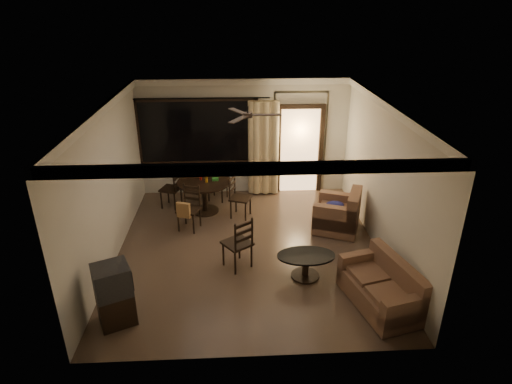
{
  "coord_description": "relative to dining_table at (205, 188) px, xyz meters",
  "views": [
    {
      "loc": [
        -0.24,
        -7.13,
        4.46
      ],
      "look_at": [
        0.15,
        0.2,
        1.12
      ],
      "focal_mm": 30.0,
      "sensor_mm": 36.0,
      "label": 1
    }
  ],
  "objects": [
    {
      "name": "ground",
      "position": [
        0.92,
        -1.66,
        -0.59
      ],
      "size": [
        5.5,
        5.5,
        0.0
      ],
      "primitive_type": "plane",
      "color": "#7F6651",
      "rests_on": "ground"
    },
    {
      "name": "dining_chair_west",
      "position": [
        -0.79,
        0.28,
        -0.31
      ],
      "size": [
        0.54,
        0.54,
        0.95
      ],
      "rotation": [
        0.0,
        0.0,
        -1.92
      ],
      "color": "black",
      "rests_on": "ground"
    },
    {
      "name": "armchair",
      "position": [
        2.84,
        -1.01,
        -0.23
      ],
      "size": [
        1.13,
        1.13,
        0.88
      ],
      "rotation": [
        0.0,
        0.0,
        -0.38
      ],
      "color": "#4E2E24",
      "rests_on": "ground"
    },
    {
      "name": "sofa",
      "position": [
        2.97,
        -3.43,
        -0.29
      ],
      "size": [
        1.09,
        1.56,
        0.76
      ],
      "rotation": [
        0.0,
        0.0,
        0.26
      ],
      "color": "#4E2E24",
      "rests_on": "ground"
    },
    {
      "name": "tv_cabinet",
      "position": [
        -1.12,
        -3.6,
        -0.1
      ],
      "size": [
        0.65,
        0.63,
        0.97
      ],
      "rotation": [
        0.0,
        0.0,
        0.43
      ],
      "color": "black",
      "rests_on": "ground"
    },
    {
      "name": "side_chair",
      "position": [
        0.71,
        -2.25,
        -0.29
      ],
      "size": [
        0.63,
        0.63,
        1.01
      ],
      "rotation": [
        0.0,
        0.0,
        3.77
      ],
      "color": "black",
      "rests_on": "ground"
    },
    {
      "name": "dining_chair_south",
      "position": [
        -0.29,
        -0.81,
        -0.29
      ],
      "size": [
        0.54,
        0.57,
        0.95
      ],
      "rotation": [
        0.0,
        0.0,
        -0.35
      ],
      "color": "black",
      "rests_on": "ground"
    },
    {
      "name": "dining_chair_north",
      "position": [
        0.27,
        0.62,
        -0.31
      ],
      "size": [
        0.54,
        0.54,
        0.95
      ],
      "rotation": [
        0.0,
        0.0,
        2.8
      ],
      "color": "black",
      "rests_on": "ground"
    },
    {
      "name": "room_shell",
      "position": [
        1.52,
        0.11,
        1.24
      ],
      "size": [
        5.5,
        6.7,
        5.5
      ],
      "color": "beige",
      "rests_on": "ground"
    },
    {
      "name": "dining_chair_east",
      "position": [
        0.79,
        -0.28,
        -0.31
      ],
      "size": [
        0.54,
        0.54,
        0.95
      ],
      "rotation": [
        0.0,
        0.0,
        1.22
      ],
      "color": "black",
      "rests_on": "ground"
    },
    {
      "name": "coffee_table",
      "position": [
        1.88,
        -2.62,
        -0.3
      ],
      "size": [
        1.01,
        0.6,
        0.44
      ],
      "rotation": [
        0.0,
        0.0,
        -0.18
      ],
      "color": "black",
      "rests_on": "ground"
    },
    {
      "name": "dining_table",
      "position": [
        0.0,
        0.0,
        0.0
      ],
      "size": [
        1.2,
        1.2,
        0.97
      ],
      "rotation": [
        0.0,
        0.0,
        -0.35
      ],
      "color": "black",
      "rests_on": "ground"
    }
  ]
}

